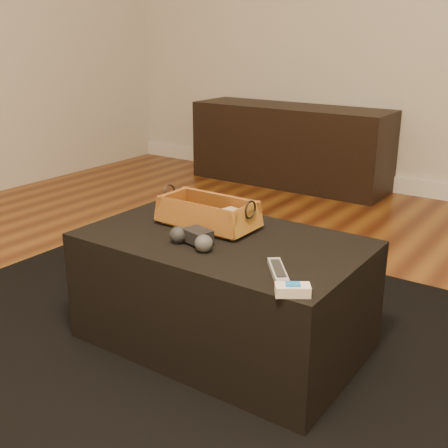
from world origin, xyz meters
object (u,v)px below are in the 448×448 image
Objects in this scene: wicker_basket at (208,215)px; game_controller at (194,238)px; cream_gadget at (293,290)px; media_cabinet at (290,145)px; silver_remote at (278,271)px; ottoman at (223,291)px; tv_remote at (202,220)px.

wicker_basket is 0.21m from game_controller.
cream_gadget is (0.46, -0.14, -0.01)m from game_controller.
media_cabinet is 2.87m from cream_gadget.
silver_remote is (0.35, -0.04, -0.02)m from game_controller.
cream_gadget is (0.42, -0.27, 0.23)m from ottoman.
media_cabinet is 14.11× the size of cream_gadget.
wicker_basket is at bearing 30.87° from tv_remote.
ottoman is at bearing 147.79° from cream_gadget.
wicker_basket is 3.57× the size of cream_gadget.
media_cabinet is at bearing 118.50° from cream_gadget.
cream_gadget is at bearing -32.21° from ottoman.
tv_remote is 0.21m from game_controller.
tv_remote is 1.85× the size of cream_gadget.
silver_remote is 1.50× the size of cream_gadget.
media_cabinet is at bearing 117.60° from silver_remote.
wicker_basket reaches higher than ottoman.
game_controller is at bearing 174.02° from silver_remote.
silver_remote is 0.15m from cream_gadget.
tv_remote is at bearing 157.75° from ottoman.
game_controller is at bearing -104.34° from ottoman.
media_cabinet is 2.34m from tv_remote.
media_cabinet reaches higher than wicker_basket.
cream_gadget reaches higher than silver_remote.
cream_gadget is (0.10, -0.10, 0.01)m from silver_remote.
media_cabinet is at bearing 104.98° from tv_remote.
media_cabinet is at bearing 112.74° from ottoman.
wicker_basket reaches higher than cream_gadget.
media_cabinet is at bearing 110.97° from game_controller.
media_cabinet is 3.95× the size of wicker_basket.
silver_remote is at bearing -28.14° from wicker_basket.
tv_remote is 1.23× the size of silver_remote.
tv_remote is at bearing 154.30° from silver_remote.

